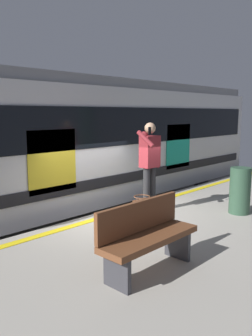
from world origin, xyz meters
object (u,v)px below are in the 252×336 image
Objects in this scene: bench at (147,234)px; trash_bin at (240,191)px; train_carriage at (89,139)px; handbag at (142,208)px; passenger at (150,160)px.

trash_bin reaches higher than bench.
train_carriage is at bearing -84.12° from trash_bin.
handbag is 2.03m from trash_bin.
train_carriage reaches higher than handbag.
handbag is (0.39, 0.15, -0.89)m from passenger.
passenger is 0.98m from handbag.
bench is 3.28m from trash_bin.
trash_bin is at bearing 142.24° from handbag.
bench is (2.07, 1.68, -0.60)m from passenger.
handbag is at bearing -137.55° from bench.
passenger is 4.28× the size of handbag.
passenger is 1.93m from trash_bin.
trash_bin is at bearing 130.94° from passenger.
passenger is (0.77, 2.78, -0.22)m from train_carriage.
train_carriage is 5.36m from bench.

